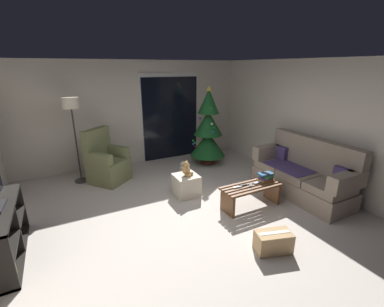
{
  "coord_description": "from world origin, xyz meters",
  "views": [
    {
      "loc": [
        -1.66,
        -3.3,
        2.35
      ],
      "look_at": [
        0.4,
        0.7,
        0.85
      ],
      "focal_mm": 24.57,
      "sensor_mm": 36.0,
      "label": 1
    }
  ],
  "objects": [
    {
      "name": "patio_door_glass",
      "position": [
        0.95,
        2.97,
        1.05
      ],
      "size": [
        1.5,
        0.02,
        2.1
      ],
      "primitive_type": "cube",
      "color": "black",
      "rests_on": "ground"
    },
    {
      "name": "christmas_tree",
      "position": [
        1.56,
        2.1,
        0.86
      ],
      "size": [
        0.87,
        0.87,
        1.93
      ],
      "color": "#4C1E19",
      "rests_on": "ground"
    },
    {
      "name": "couch",
      "position": [
        2.32,
        -0.19,
        0.4
      ],
      "size": [
        0.78,
        1.94,
        1.08
      ],
      "color": "gray",
      "rests_on": "ground"
    },
    {
      "name": "cardboard_box_taped_mid_floor",
      "position": [
        0.64,
        -1.19,
        0.14
      ],
      "size": [
        0.52,
        0.38,
        0.28
      ],
      "color": "tan",
      "rests_on": "ground"
    },
    {
      "name": "remote_white",
      "position": [
        0.85,
        -0.09,
        0.42
      ],
      "size": [
        0.16,
        0.06,
        0.02
      ],
      "primitive_type": "cube",
      "rotation": [
        0.0,
        0.0,
        4.64
      ],
      "color": "silver",
      "rests_on": "coffee_table"
    },
    {
      "name": "remote_black",
      "position": [
        0.97,
        -0.07,
        0.42
      ],
      "size": [
        0.16,
        0.05,
        0.02
      ],
      "primitive_type": "cube",
      "rotation": [
        0.0,
        0.0,
        4.73
      ],
      "color": "black",
      "rests_on": "coffee_table"
    },
    {
      "name": "wall_right",
      "position": [
        2.86,
        0.0,
        1.25
      ],
      "size": [
        0.12,
        6.0,
        2.5
      ],
      "primitive_type": "cube",
      "color": "beige",
      "rests_on": "ground"
    },
    {
      "name": "teddy_bear_cream_by_tree",
      "position": [
        0.73,
        1.82,
        0.12
      ],
      "size": [
        0.2,
        0.2,
        0.29
      ],
      "color": "beige",
      "rests_on": "ground"
    },
    {
      "name": "ground_plane",
      "position": [
        0.0,
        0.0,
        0.0
      ],
      "size": [
        7.0,
        7.0,
        0.0
      ],
      "primitive_type": "plane",
      "color": "#BCB2A8"
    },
    {
      "name": "remote_silver",
      "position": [
        1.27,
        -0.1,
        0.42
      ],
      "size": [
        0.16,
        0.06,
        0.02
      ],
      "primitive_type": "cube",
      "rotation": [
        0.0,
        0.0,
        4.81
      ],
      "color": "#ADADB2",
      "rests_on": "coffee_table"
    },
    {
      "name": "coffee_table",
      "position": [
        1.13,
        -0.13,
        0.27
      ],
      "size": [
        1.1,
        0.4,
        0.41
      ],
      "color": "brown",
      "rests_on": "ground"
    },
    {
      "name": "patio_door_frame",
      "position": [
        0.95,
        2.99,
        1.1
      ],
      "size": [
        1.6,
        0.02,
        2.2
      ],
      "primitive_type": "cube",
      "color": "silver",
      "rests_on": "ground"
    },
    {
      "name": "floor_lamp",
      "position": [
        -1.41,
        2.39,
        1.51
      ],
      "size": [
        0.32,
        0.32,
        1.78
      ],
      "color": "#2D2D30",
      "rests_on": "ground"
    },
    {
      "name": "book_stack",
      "position": [
        1.48,
        -0.07,
        0.48
      ],
      "size": [
        0.28,
        0.23,
        0.14
      ],
      "color": "#B79333",
      "rests_on": "coffee_table"
    },
    {
      "name": "cell_phone",
      "position": [
        1.46,
        -0.08,
        0.55
      ],
      "size": [
        0.11,
        0.16,
        0.01
      ],
      "primitive_type": "cube",
      "rotation": [
        0.0,
        0.0,
        0.31
      ],
      "color": "black",
      "rests_on": "book_stack"
    },
    {
      "name": "teddy_bear_honey",
      "position": [
        0.33,
        0.78,
        0.52
      ],
      "size": [
        0.21,
        0.22,
        0.29
      ],
      "color": "tan",
      "rests_on": "ottoman"
    },
    {
      "name": "ottoman",
      "position": [
        0.32,
        0.79,
        0.2
      ],
      "size": [
        0.44,
        0.44,
        0.4
      ],
      "primitive_type": "cube",
      "color": "beige",
      "rests_on": "ground"
    },
    {
      "name": "armchair",
      "position": [
        -0.89,
        2.14,
        0.4
      ],
      "size": [
        0.96,
        0.96,
        1.13
      ],
      "color": "olive",
      "rests_on": "ground"
    },
    {
      "name": "wall_back",
      "position": [
        0.0,
        3.06,
        1.25
      ],
      "size": [
        5.72,
        0.12,
        2.5
      ],
      "primitive_type": "cube",
      "color": "beige",
      "rests_on": "ground"
    },
    {
      "name": "remote_graphite",
      "position": [
        1.11,
        -0.12,
        0.42
      ],
      "size": [
        0.14,
        0.14,
        0.02
      ],
      "primitive_type": "cube",
      "rotation": [
        0.0,
        0.0,
        2.36
      ],
      "color": "#333338",
      "rests_on": "coffee_table"
    }
  ]
}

